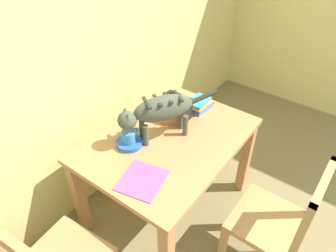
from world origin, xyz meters
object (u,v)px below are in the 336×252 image
at_px(saucer_bowl, 129,143).
at_px(cat, 159,111).
at_px(wicker_basket, 173,110).
at_px(book_stack, 200,104).
at_px(magazine, 142,180).
at_px(coffee_mug, 129,136).
at_px(wooden_chair_near, 275,223).
at_px(toaster, 176,107).
at_px(dining_table, 168,148).

bearing_deg(saucer_bowl, cat, -31.51).
bearing_deg(wicker_basket, book_stack, -32.78).
bearing_deg(magazine, wicker_basket, 8.10).
bearing_deg(magazine, coffee_mug, 41.68).
bearing_deg(wooden_chair_near, toaster, 76.04).
bearing_deg(book_stack, toaster, 156.94).
bearing_deg(dining_table, book_stack, 1.48).
bearing_deg(saucer_bowl, coffee_mug, 0.00).
xyz_separation_m(coffee_mug, wooden_chair_near, (0.20, -0.97, -0.34)).
height_order(toaster, wooden_chair_near, wooden_chair_near).
bearing_deg(book_stack, wicker_basket, 147.22).
bearing_deg(wicker_basket, magazine, -159.29).
relative_size(toaster, wooden_chair_near, 0.21).
bearing_deg(coffee_mug, dining_table, -37.87).
distance_m(saucer_bowl, book_stack, 0.65).
height_order(wicker_basket, toaster, toaster).
height_order(cat, wooden_chair_near, cat).
relative_size(book_stack, wooden_chair_near, 0.22).
distance_m(dining_table, magazine, 0.42).
xyz_separation_m(dining_table, toaster, (0.22, 0.09, 0.18)).
bearing_deg(saucer_bowl, toaster, -8.76).
xyz_separation_m(dining_table, saucer_bowl, (-0.21, 0.16, 0.11)).
relative_size(magazine, toaster, 1.31).
xyz_separation_m(coffee_mug, toaster, (0.43, -0.07, 0.01)).
distance_m(book_stack, toaster, 0.22).
bearing_deg(saucer_bowl, wicker_basket, -3.82).
distance_m(book_stack, wicker_basket, 0.22).
relative_size(saucer_bowl, book_stack, 0.85).
distance_m(dining_table, book_stack, 0.44).
xyz_separation_m(cat, toaster, (0.25, 0.04, -0.13)).
bearing_deg(cat, saucer_bowl, 90.00).
bearing_deg(wicker_basket, coffee_mug, 176.15).
relative_size(coffee_mug, wicker_basket, 0.51).
bearing_deg(cat, dining_table, -117.98).
relative_size(cat, toaster, 3.01).
bearing_deg(wooden_chair_near, magazine, 119.41).
height_order(coffee_mug, wicker_basket, coffee_mug).
bearing_deg(cat, wicker_basket, -41.39).
height_order(magazine, wicker_basket, wicker_basket).
height_order(coffee_mug, wooden_chair_near, wooden_chair_near).
xyz_separation_m(magazine, wooden_chair_near, (0.40, -0.71, -0.27)).
height_order(cat, coffee_mug, cat).
distance_m(magazine, wicker_basket, 0.68).
height_order(dining_table, coffee_mug, coffee_mug).
distance_m(coffee_mug, book_stack, 0.64).
height_order(magazine, toaster, toaster).
bearing_deg(saucer_bowl, wooden_chair_near, -78.06).
xyz_separation_m(cat, book_stack, (0.45, -0.04, -0.18)).
bearing_deg(cat, toaster, -48.84).
xyz_separation_m(wicker_basket, toaster, (-0.01, -0.04, 0.04)).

